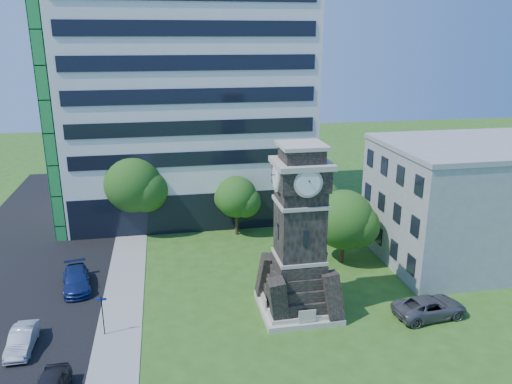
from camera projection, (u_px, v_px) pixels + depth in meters
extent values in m
plane|color=#2D5518|center=(262.00, 329.00, 33.68)|extent=(160.00, 160.00, 0.00)
cube|color=gray|center=(122.00, 305.00, 36.68)|extent=(3.00, 70.00, 0.06)
cube|color=#B5B09E|center=(297.00, 307.00, 36.02)|extent=(5.40, 5.40, 0.40)
cube|color=#B5B09E|center=(298.00, 303.00, 35.92)|extent=(4.80, 4.80, 0.30)
cube|color=black|center=(300.00, 216.00, 33.94)|extent=(3.00, 3.00, 6.40)
cube|color=#B5B09E|center=(299.00, 256.00, 34.83)|extent=(3.25, 3.25, 0.25)
cube|color=#B5B09E|center=(300.00, 202.00, 33.65)|extent=(3.25, 3.25, 0.25)
cube|color=black|center=(306.00, 238.00, 32.81)|extent=(0.35, 0.08, 1.10)
cube|color=black|center=(301.00, 176.00, 33.11)|extent=(3.30, 3.30, 1.60)
cube|color=#B5B09E|center=(301.00, 163.00, 32.84)|extent=(3.70, 3.70, 0.35)
cylinder|color=white|center=(309.00, 184.00, 31.45)|extent=(1.56, 0.06, 1.56)
cylinder|color=white|center=(275.00, 178.00, 32.80)|extent=(0.06, 1.56, 1.56)
cube|color=black|center=(302.00, 154.00, 32.66)|extent=(2.60, 2.60, 0.90)
cube|color=#B5B09E|center=(302.00, 145.00, 32.49)|extent=(3.00, 3.00, 0.25)
cube|color=white|center=(188.00, 84.00, 53.39)|extent=(25.00, 15.00, 28.00)
cube|color=black|center=(196.00, 212.00, 50.19)|extent=(24.50, 0.80, 4.00)
cube|color=#A1A3A6|center=(470.00, 204.00, 43.22)|extent=(15.00, 12.00, 10.00)
cube|color=#A1A3A6|center=(478.00, 145.00, 41.68)|extent=(15.20, 12.20, 0.40)
imported|color=#AEB2B6|center=(22.00, 340.00, 31.35)|extent=(1.38, 3.92, 1.29)
imported|color=navy|center=(76.00, 280.00, 38.96)|extent=(2.83, 5.20, 1.43)
imported|color=#505055|center=(430.00, 307.00, 34.99)|extent=(5.46, 2.95, 1.46)
cube|color=black|center=(293.00, 319.00, 34.13)|extent=(0.07, 0.51, 0.79)
cube|color=black|center=(320.00, 316.00, 34.47)|extent=(0.07, 0.51, 0.79)
cube|color=#361E12|center=(307.00, 316.00, 34.27)|extent=(2.02, 0.54, 0.04)
cube|color=#361E12|center=(306.00, 310.00, 34.40)|extent=(2.02, 0.04, 0.45)
cylinder|color=black|center=(103.00, 316.00, 32.58)|extent=(0.07, 0.07, 2.82)
cube|color=#0E149E|center=(101.00, 299.00, 32.21)|extent=(0.68, 0.05, 0.17)
cylinder|color=#332114|center=(136.00, 219.00, 49.66)|extent=(0.37, 0.37, 3.03)
sphere|color=#325D1B|center=(134.00, 183.00, 48.56)|extent=(5.72, 5.72, 5.72)
sphere|color=#325D1B|center=(146.00, 190.00, 48.40)|extent=(4.29, 4.29, 4.29)
sphere|color=#325D1B|center=(124.00, 185.00, 49.15)|extent=(4.00, 4.00, 4.00)
cylinder|color=#332114|center=(237.00, 224.00, 49.49)|extent=(0.32, 0.32, 2.29)
sphere|color=#1A5018|center=(236.00, 197.00, 48.66)|extent=(4.08, 4.08, 4.08)
sphere|color=#1A5018|center=(245.00, 202.00, 48.55)|extent=(3.06, 3.06, 3.06)
sphere|color=#1A5018|center=(229.00, 198.00, 49.09)|extent=(2.85, 2.85, 2.85)
cylinder|color=#332114|center=(318.00, 228.00, 48.57)|extent=(0.33, 0.33, 2.11)
sphere|color=#1A5418|center=(319.00, 203.00, 47.80)|extent=(4.51, 4.51, 4.51)
sphere|color=#1A5418|center=(329.00, 208.00, 47.66)|extent=(3.38, 3.38, 3.38)
sphere|color=#1A5418|center=(309.00, 204.00, 48.26)|extent=(3.16, 3.16, 3.16)
cylinder|color=#332114|center=(342.00, 250.00, 43.42)|extent=(0.35, 0.35, 2.29)
sphere|color=#27671E|center=(344.00, 219.00, 42.59)|extent=(5.14, 5.14, 5.14)
sphere|color=#27671E|center=(357.00, 226.00, 42.42)|extent=(3.86, 3.86, 3.86)
sphere|color=#27671E|center=(331.00, 220.00, 43.11)|extent=(3.60, 3.60, 3.60)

